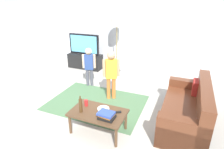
{
  "coord_description": "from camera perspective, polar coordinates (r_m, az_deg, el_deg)",
  "views": [
    {
      "loc": [
        1.58,
        -3.17,
        2.32
      ],
      "look_at": [
        0.0,
        0.6,
        0.65
      ],
      "focal_mm": 30.03,
      "sensor_mm": 36.0,
      "label": 1
    }
  ],
  "objects": [
    {
      "name": "coffee_table",
      "position": [
        3.47,
        -4.26,
        -11.91
      ],
      "size": [
        1.0,
        0.6,
        0.42
      ],
      "color": "#513823",
      "rests_on": "ground"
    },
    {
      "name": "child_center",
      "position": [
        4.41,
        -0.26,
        1.09
      ],
      "size": [
        0.36,
        0.25,
        1.21
      ],
      "color": "orange",
      "rests_on": "ground"
    },
    {
      "name": "bottle",
      "position": [
        3.41,
        -9.53,
        -9.24
      ],
      "size": [
        0.06,
        0.06,
        0.32
      ],
      "color": "#4C3319",
      "rests_on": "coffee_table"
    },
    {
      "name": "tv_stand",
      "position": [
        6.72,
        -8.13,
        4.01
      ],
      "size": [
        1.2,
        0.44,
        0.5
      ],
      "color": "black",
      "rests_on": "ground"
    },
    {
      "name": "area_rug",
      "position": [
        4.54,
        -4.71,
        -8.49
      ],
      "size": [
        2.2,
        1.6,
        0.01
      ],
      "primitive_type": "cube",
      "color": "#4C724C",
      "rests_on": "ground"
    },
    {
      "name": "couch",
      "position": [
        3.99,
        22.33,
        -10.18
      ],
      "size": [
        0.8,
        1.8,
        0.86
      ],
      "color": "brown",
      "rests_on": "ground"
    },
    {
      "name": "soda_can",
      "position": [
        3.62,
        -7.89,
        -8.55
      ],
      "size": [
        0.07,
        0.07,
        0.12
      ],
      "primitive_type": "cylinder",
      "color": "red",
      "rests_on": "coffee_table"
    },
    {
      "name": "tv",
      "position": [
        6.54,
        -8.51,
        8.99
      ],
      "size": [
        1.1,
        0.28,
        0.71
      ],
      "color": "black",
      "rests_on": "tv_stand"
    },
    {
      "name": "book_stack",
      "position": [
        3.25,
        -1.71,
        -12.33
      ],
      "size": [
        0.29,
        0.23,
        0.11
      ],
      "color": "black",
      "rests_on": "coffee_table"
    },
    {
      "name": "plate",
      "position": [
        3.51,
        -2.65,
        -10.33
      ],
      "size": [
        0.22,
        0.22,
        0.02
      ],
      "color": "white",
      "rests_on": "coffee_table"
    },
    {
      "name": "floor_lamp",
      "position": [
        6.08,
        1.52,
        14.89
      ],
      "size": [
        0.36,
        0.36,
        1.78
      ],
      "color": "#262626",
      "rests_on": "ground"
    },
    {
      "name": "wall_back",
      "position": [
        6.44,
        8.52,
        13.33
      ],
      "size": [
        6.0,
        0.12,
        2.7
      ],
      "primitive_type": "cube",
      "color": "silver",
      "rests_on": "ground"
    },
    {
      "name": "ground",
      "position": [
        4.23,
        -3.2,
        -11.06
      ],
      "size": [
        7.8,
        7.8,
        0.0
      ],
      "primitive_type": "plane",
      "color": "#B2ADA3"
    },
    {
      "name": "child_near_tv",
      "position": [
        5.17,
        -7.01,
        3.31
      ],
      "size": [
        0.35,
        0.2,
        1.09
      ],
      "color": "#4C4C59",
      "rests_on": "ground"
    },
    {
      "name": "tv_remote",
      "position": [
        3.41,
        1.39,
        -11.42
      ],
      "size": [
        0.17,
        0.13,
        0.02
      ],
      "primitive_type": "cube",
      "rotation": [
        0.0,
        0.0,
        0.56
      ],
      "color": "black",
      "rests_on": "coffee_table"
    }
  ]
}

